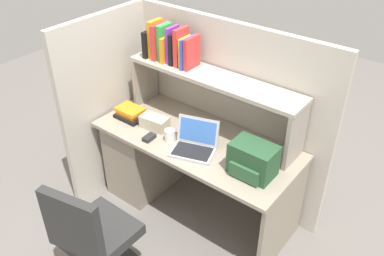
{
  "coord_description": "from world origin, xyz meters",
  "views": [
    {
      "loc": [
        1.55,
        -2.04,
        2.52
      ],
      "look_at": [
        0.0,
        -0.05,
        0.85
      ],
      "focal_mm": 38.5,
      "sensor_mm": 36.0,
      "label": 1
    }
  ],
  "objects_px": {
    "backpack": "(253,160)",
    "computer_mouse": "(149,138)",
    "paper_cup": "(170,136)",
    "office_chair": "(94,245)",
    "laptop": "(195,144)",
    "tissue_box": "(155,122)"
  },
  "relations": [
    {
      "from": "laptop",
      "to": "office_chair",
      "type": "xyz_separation_m",
      "value": [
        -0.15,
        -0.88,
        -0.39
      ]
    },
    {
      "from": "computer_mouse",
      "to": "tissue_box",
      "type": "bearing_deg",
      "value": 113.91
    },
    {
      "from": "computer_mouse",
      "to": "paper_cup",
      "type": "relative_size",
      "value": 1.08
    },
    {
      "from": "laptop",
      "to": "computer_mouse",
      "type": "bearing_deg",
      "value": -162.65
    },
    {
      "from": "backpack",
      "to": "computer_mouse",
      "type": "height_order",
      "value": "backpack"
    },
    {
      "from": "backpack",
      "to": "paper_cup",
      "type": "bearing_deg",
      "value": -175.43
    },
    {
      "from": "backpack",
      "to": "office_chair",
      "type": "distance_m",
      "value": 1.18
    },
    {
      "from": "paper_cup",
      "to": "tissue_box",
      "type": "xyz_separation_m",
      "value": [
        -0.21,
        0.06,
        0.0
      ]
    },
    {
      "from": "laptop",
      "to": "tissue_box",
      "type": "distance_m",
      "value": 0.43
    },
    {
      "from": "laptop",
      "to": "office_chair",
      "type": "distance_m",
      "value": 0.97
    },
    {
      "from": "backpack",
      "to": "office_chair",
      "type": "relative_size",
      "value": 0.32
    },
    {
      "from": "backpack",
      "to": "tissue_box",
      "type": "distance_m",
      "value": 0.89
    },
    {
      "from": "backpack",
      "to": "tissue_box",
      "type": "height_order",
      "value": "backpack"
    },
    {
      "from": "laptop",
      "to": "backpack",
      "type": "height_order",
      "value": "backpack"
    },
    {
      "from": "paper_cup",
      "to": "tissue_box",
      "type": "bearing_deg",
      "value": 163.12
    },
    {
      "from": "paper_cup",
      "to": "tissue_box",
      "type": "relative_size",
      "value": 0.44
    },
    {
      "from": "laptop",
      "to": "backpack",
      "type": "relative_size",
      "value": 1.25
    },
    {
      "from": "paper_cup",
      "to": "office_chair",
      "type": "relative_size",
      "value": 0.1
    },
    {
      "from": "backpack",
      "to": "laptop",
      "type": "bearing_deg",
      "value": -176.87
    },
    {
      "from": "computer_mouse",
      "to": "paper_cup",
      "type": "xyz_separation_m",
      "value": [
        0.13,
        0.08,
        0.03
      ]
    },
    {
      "from": "laptop",
      "to": "computer_mouse",
      "type": "relative_size",
      "value": 3.61
    },
    {
      "from": "tissue_box",
      "to": "paper_cup",
      "type": "bearing_deg",
      "value": -23.44
    }
  ]
}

